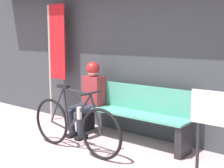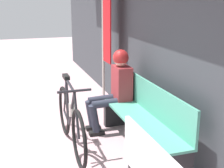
{
  "view_description": "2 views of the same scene",
  "coord_description": "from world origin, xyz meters",
  "views": [
    {
      "loc": [
        2.94,
        -1.3,
        1.63
      ],
      "look_at": [
        0.23,
        2.09,
        0.96
      ],
      "focal_mm": 50.0,
      "sensor_mm": 36.0,
      "label": 1
    },
    {
      "loc": [
        3.58,
        1.04,
        1.92
      ],
      "look_at": [
        0.27,
        2.13,
        0.95
      ],
      "focal_mm": 50.0,
      "sensor_mm": 36.0,
      "label": 2
    }
  ],
  "objects": [
    {
      "name": "bicycle",
      "position": [
        -0.15,
        1.71,
        0.39
      ],
      "size": [
        1.69,
        0.4,
        0.94
      ],
      "color": "black",
      "rests_on": "ground_plane"
    },
    {
      "name": "person_seated",
      "position": [
        -0.54,
        2.44,
        0.7
      ],
      "size": [
        0.34,
        0.64,
        1.21
      ],
      "color": "#2D3342",
      "rests_on": "ground_plane"
    },
    {
      "name": "park_bench_near",
      "position": [
        0.23,
        2.57,
        0.43
      ],
      "size": [
        1.94,
        0.42,
        0.88
      ],
      "color": "#51A88E",
      "rests_on": "ground_plane"
    },
    {
      "name": "banner_pole",
      "position": [
        -1.58,
        2.63,
        1.38
      ],
      "size": [
        0.45,
        0.05,
        2.21
      ],
      "color": "#B7B2A8",
      "rests_on": "ground_plane"
    },
    {
      "name": "storefront_wall",
      "position": [
        0.0,
        2.93,
        1.66
      ],
      "size": [
        12.0,
        0.56,
        3.2
      ],
      "color": "#3D4247",
      "rests_on": "ground_plane"
    }
  ]
}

